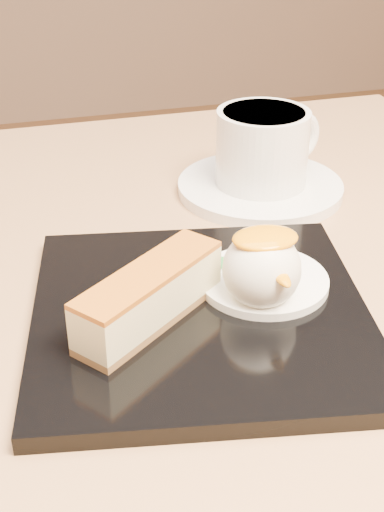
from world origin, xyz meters
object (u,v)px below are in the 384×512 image
object	(u,v)px
cheesecake	(149,296)
table	(145,483)
ice_cream_scoop	(262,269)
coffee_cup	(264,146)
saucer	(260,187)
dessert_plate	(200,315)

from	to	relation	value
cheesecake	table	bearing A→B (deg)	68.58
ice_cream_scoop	coffee_cup	xyz separation A→B (m)	(0.07, 0.19, 0.01)
saucer	dessert_plate	bearing A→B (deg)	-121.46
cheesecake	saucer	bearing A→B (deg)	14.14
cheesecake	dessert_plate	bearing A→B (deg)	-29.63
ice_cream_scoop	dessert_plate	bearing A→B (deg)	172.87
saucer	ice_cream_scoop	bearing A→B (deg)	-110.80
table	ice_cream_scoop	distance (m)	0.21
saucer	coffee_cup	xyz separation A→B (m)	(0.00, 0.00, 0.04)
table	saucer	size ratio (longest dim) A/B	5.33
table	saucer	distance (m)	0.28
cheesecake	ice_cream_scoop	bearing A→B (deg)	-37.76
dessert_plate	saucer	size ratio (longest dim) A/B	1.47
table	coffee_cup	size ratio (longest dim) A/B	7.45
cheesecake	ice_cream_scoop	world-z (taller)	ice_cream_scoop
cheesecake	ice_cream_scoop	size ratio (longest dim) A/B	2.12
ice_cream_scoop	coffee_cup	size ratio (longest dim) A/B	0.48
table	coffee_cup	world-z (taller)	coffee_cup
table	cheesecake	size ratio (longest dim) A/B	7.31
table	saucer	xyz separation A→B (m)	(0.15, 0.17, 0.16)
dessert_plate	coffee_cup	world-z (taller)	coffee_cup
saucer	cheesecake	bearing A→B (deg)	-128.10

